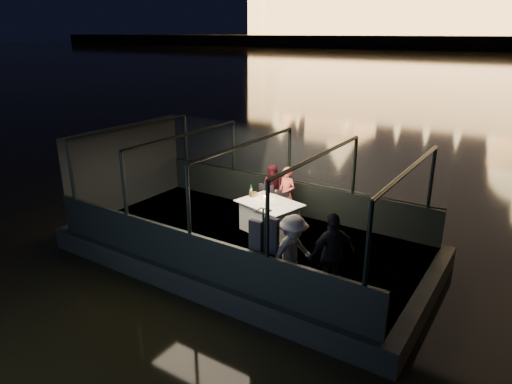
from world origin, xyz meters
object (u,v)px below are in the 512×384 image
Objects in this scene: dining_table_central at (269,217)px; person_man_maroon at (273,188)px; chair_port_left at (262,203)px; passenger_dark at (332,252)px; wine_bottle at (251,191)px; passenger_stripe at (293,250)px; coat_stand at (263,247)px; chair_port_right at (279,205)px; person_woman_coral at (287,192)px.

person_man_maroon reaches higher than dining_table_central.
chair_port_left is 3.81m from passenger_dark.
passenger_dark is (2.95, -2.79, 0.10)m from person_man_maroon.
dining_table_central is 0.81m from wine_bottle.
wine_bottle is (-0.60, 0.10, 0.53)m from dining_table_central.
coat_stand is at bearing 135.93° from passenger_stripe.
passenger_stripe is at bearing 32.61° from coat_stand.
chair_port_right is 0.58× the size of person_man_maroon.
chair_port_right is 0.41m from person_woman_coral.
chair_port_right is 3.36m from passenger_stripe.
passenger_dark is 5.10× the size of wine_bottle.
chair_port_left is 0.65× the size of person_man_maroon.
chair_port_right is 2.51× the size of wine_bottle.
passenger_stripe is 0.95× the size of passenger_dark.
wine_bottle reaches higher than chair_port_right.
coat_stand is 5.27× the size of wine_bottle.
passenger_dark is at bearing -50.17° from passenger_stripe.
dining_table_central is at bearing 53.92° from passenger_stripe.
coat_stand is 1.22× the size of person_man_maroon.
passenger_stripe is at bearing -56.06° from person_man_maroon.
wine_bottle is (-2.37, 2.17, 0.06)m from passenger_stripe.
person_man_maroon is 0.89× the size of passenger_stripe.
dining_table_central is 1.06× the size of person_man_maroon.
wine_bottle is at bearing 127.82° from coat_stand.
dining_table_central is at bearing -76.53° from person_woman_coral.
chair_port_left is 2.81× the size of wine_bottle.
passenger_stripe is (1.77, -2.07, 0.47)m from dining_table_central.
chair_port_right is at bearing 50.88° from wine_bottle.
passenger_dark is at bearing -35.71° from dining_table_central.
person_man_maroon is at bearing 79.48° from chair_port_left.
coat_stand is 1.27m from passenger_dark.
passenger_dark reaches higher than person_woman_coral.
chair_port_right is 0.62m from person_man_maroon.
coat_stand is (1.88, -2.95, 0.45)m from chair_port_left.
coat_stand is 3.59m from person_woman_coral.
person_woman_coral is at bearing 29.73° from chair_port_left.
passenger_stripe is 0.73m from passenger_dark.
passenger_stripe is at bearing -28.33° from passenger_dark.
chair_port_left is 0.68m from wine_bottle.
person_man_maroon is (-0.53, 1.04, 0.36)m from dining_table_central.
chair_port_left is at bearing 54.68° from passenger_stripe.
passenger_dark reaches higher than person_man_maroon.
person_woman_coral is 3.67m from passenger_dark.
dining_table_central is at bearing -96.37° from chair_port_right.
chair_port_left is 0.55m from person_man_maroon.
wine_bottle is at bearing -99.47° from chair_port_left.
chair_port_left reaches higher than dining_table_central.
person_woman_coral is (0.51, 0.36, 0.30)m from chair_port_left.
wine_bottle is (-3.02, 1.84, 0.06)m from passenger_dark.
chair_port_right is at bearing 115.35° from coat_stand.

